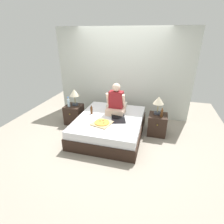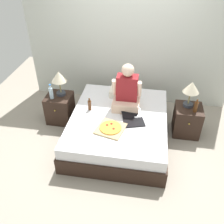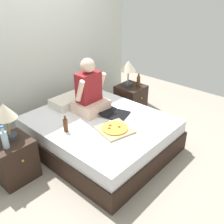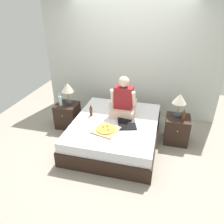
{
  "view_description": "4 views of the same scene",
  "coord_description": "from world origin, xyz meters",
  "px_view_note": "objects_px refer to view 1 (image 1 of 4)",
  "views": [
    {
      "loc": [
        1.06,
        -3.64,
        2.33
      ],
      "look_at": [
        0.06,
        -0.02,
        0.63
      ],
      "focal_mm": 28.0,
      "sensor_mm": 36.0,
      "label": 1
    },
    {
      "loc": [
        0.41,
        -3.19,
        2.88
      ],
      "look_at": [
        -0.09,
        -0.12,
        0.61
      ],
      "focal_mm": 40.0,
      "sensor_mm": 36.0,
      "label": 2
    },
    {
      "loc": [
        -2.1,
        -2.12,
        2.16
      ],
      "look_at": [
        0.04,
        -0.2,
        0.62
      ],
      "focal_mm": 40.0,
      "sensor_mm": 36.0,
      "label": 3
    },
    {
      "loc": [
        0.82,
        -3.39,
        2.51
      ],
      "look_at": [
        -0.03,
        -0.13,
        0.72
      ],
      "focal_mm": 35.0,
      "sensor_mm": 36.0,
      "label": 4
    }
  ],
  "objects_px": {
    "lamp_on_right_nightstand": "(159,102)",
    "beer_bottle": "(162,113)",
    "water_bottle": "(69,103)",
    "nightstand_right": "(157,124)",
    "bed": "(110,126)",
    "laptop": "(118,119)",
    "person_seated": "(116,103)",
    "beer_bottle_on_bed": "(91,110)",
    "lamp_on_left_nightstand": "(74,94)",
    "nightstand_left": "(74,114)",
    "pizza_box": "(102,123)"
  },
  "relations": [
    {
      "from": "nightstand_right",
      "to": "pizza_box",
      "type": "bearing_deg",
      "value": -150.45
    },
    {
      "from": "water_bottle",
      "to": "nightstand_right",
      "type": "relative_size",
      "value": 0.53
    },
    {
      "from": "person_seated",
      "to": "lamp_on_left_nightstand",
      "type": "bearing_deg",
      "value": 174.49
    },
    {
      "from": "bed",
      "to": "water_bottle",
      "type": "distance_m",
      "value": 1.3
    },
    {
      "from": "lamp_on_right_nightstand",
      "to": "beer_bottle_on_bed",
      "type": "bearing_deg",
      "value": -169.8
    },
    {
      "from": "bed",
      "to": "laptop",
      "type": "bearing_deg",
      "value": -19.14
    },
    {
      "from": "bed",
      "to": "nightstand_left",
      "type": "relative_size",
      "value": 3.63
    },
    {
      "from": "beer_bottle",
      "to": "pizza_box",
      "type": "bearing_deg",
      "value": -155.41
    },
    {
      "from": "bed",
      "to": "pizza_box",
      "type": "relative_size",
      "value": 3.87
    },
    {
      "from": "lamp_on_right_nightstand",
      "to": "laptop",
      "type": "height_order",
      "value": "lamp_on_right_nightstand"
    },
    {
      "from": "water_bottle",
      "to": "nightstand_left",
      "type": "bearing_deg",
      "value": 48.35
    },
    {
      "from": "nightstand_left",
      "to": "nightstand_right",
      "type": "bearing_deg",
      "value": 0.0
    },
    {
      "from": "lamp_on_left_nightstand",
      "to": "laptop",
      "type": "relative_size",
      "value": 0.92
    },
    {
      "from": "lamp_on_left_nightstand",
      "to": "beer_bottle_on_bed",
      "type": "distance_m",
      "value": 0.72
    },
    {
      "from": "lamp_on_left_nightstand",
      "to": "person_seated",
      "type": "distance_m",
      "value": 1.19
    },
    {
      "from": "lamp_on_left_nightstand",
      "to": "beer_bottle_on_bed",
      "type": "height_order",
      "value": "lamp_on_left_nightstand"
    },
    {
      "from": "lamp_on_right_nightstand",
      "to": "beer_bottle",
      "type": "bearing_deg",
      "value": -56.31
    },
    {
      "from": "nightstand_right",
      "to": "pizza_box",
      "type": "height_order",
      "value": "nightstand_right"
    },
    {
      "from": "lamp_on_left_nightstand",
      "to": "person_seated",
      "type": "relative_size",
      "value": 0.58
    },
    {
      "from": "pizza_box",
      "to": "beer_bottle",
      "type": "bearing_deg",
      "value": 24.59
    },
    {
      "from": "lamp_on_right_nightstand",
      "to": "laptop",
      "type": "bearing_deg",
      "value": -151.8
    },
    {
      "from": "nightstand_left",
      "to": "water_bottle",
      "type": "xyz_separation_m",
      "value": [
        -0.08,
        -0.09,
        0.37
      ]
    },
    {
      "from": "lamp_on_right_nightstand",
      "to": "beer_bottle",
      "type": "relative_size",
      "value": 1.96
    },
    {
      "from": "beer_bottle",
      "to": "nightstand_left",
      "type": "bearing_deg",
      "value": 177.55
    },
    {
      "from": "lamp_on_left_nightstand",
      "to": "pizza_box",
      "type": "bearing_deg",
      "value": -35.97
    },
    {
      "from": "lamp_on_left_nightstand",
      "to": "beer_bottle",
      "type": "xyz_separation_m",
      "value": [
        2.29,
        -0.15,
        -0.23
      ]
    },
    {
      "from": "lamp_on_left_nightstand",
      "to": "person_seated",
      "type": "xyz_separation_m",
      "value": [
        1.18,
        -0.11,
        -0.1
      ]
    },
    {
      "from": "nightstand_left",
      "to": "pizza_box",
      "type": "xyz_separation_m",
      "value": [
        1.05,
        -0.69,
        0.22
      ]
    },
    {
      "from": "laptop",
      "to": "beer_bottle_on_bed",
      "type": "height_order",
      "value": "beer_bottle_on_bed"
    },
    {
      "from": "beer_bottle_on_bed",
      "to": "nightstand_right",
      "type": "bearing_deg",
      "value": 8.31
    },
    {
      "from": "beer_bottle",
      "to": "laptop",
      "type": "distance_m",
      "value": 1.02
    },
    {
      "from": "person_seated",
      "to": "laptop",
      "type": "bearing_deg",
      "value": -67.14
    },
    {
      "from": "lamp_on_right_nightstand",
      "to": "person_seated",
      "type": "relative_size",
      "value": 0.58
    },
    {
      "from": "nightstand_right",
      "to": "beer_bottle",
      "type": "relative_size",
      "value": 2.26
    },
    {
      "from": "laptop",
      "to": "person_seated",
      "type": "bearing_deg",
      "value": 112.86
    },
    {
      "from": "beer_bottle",
      "to": "laptop",
      "type": "bearing_deg",
      "value": -161.99
    },
    {
      "from": "lamp_on_right_nightstand",
      "to": "person_seated",
      "type": "distance_m",
      "value": 1.02
    },
    {
      "from": "nightstand_right",
      "to": "person_seated",
      "type": "xyz_separation_m",
      "value": [
        -1.04,
        -0.06,
        0.49
      ]
    },
    {
      "from": "nightstand_right",
      "to": "lamp_on_right_nightstand",
      "type": "relative_size",
      "value": 1.15
    },
    {
      "from": "nightstand_right",
      "to": "nightstand_left",
      "type": "bearing_deg",
      "value": 180.0
    },
    {
      "from": "lamp_on_left_nightstand",
      "to": "water_bottle",
      "type": "bearing_deg",
      "value": -130.6
    },
    {
      "from": "bed",
      "to": "beer_bottle_on_bed",
      "type": "xyz_separation_m",
      "value": [
        -0.5,
        0.09,
        0.33
      ]
    },
    {
      "from": "bed",
      "to": "water_bottle",
      "type": "height_order",
      "value": "water_bottle"
    },
    {
      "from": "bed",
      "to": "beer_bottle",
      "type": "distance_m",
      "value": 1.28
    },
    {
      "from": "beer_bottle",
      "to": "pizza_box",
      "type": "xyz_separation_m",
      "value": [
        -1.28,
        -0.59,
        -0.13
      ]
    },
    {
      "from": "bed",
      "to": "person_seated",
      "type": "xyz_separation_m",
      "value": [
        0.09,
        0.27,
        0.52
      ]
    },
    {
      "from": "nightstand_right",
      "to": "person_seated",
      "type": "distance_m",
      "value": 1.15
    },
    {
      "from": "lamp_on_right_nightstand",
      "to": "nightstand_right",
      "type": "bearing_deg",
      "value": -59.07
    },
    {
      "from": "lamp_on_left_nightstand",
      "to": "water_bottle",
      "type": "distance_m",
      "value": 0.28
    },
    {
      "from": "water_bottle",
      "to": "laptop",
      "type": "distance_m",
      "value": 1.49
    }
  ]
}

